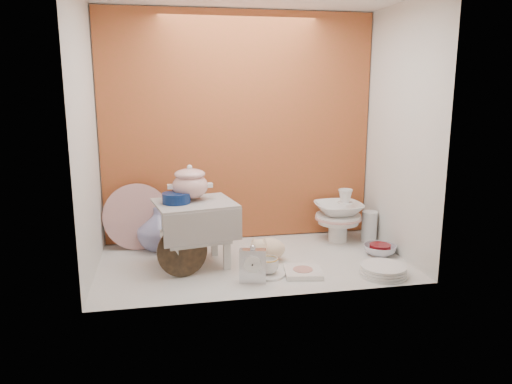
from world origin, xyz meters
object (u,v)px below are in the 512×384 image
at_px(mantel_clock, 253,264).
at_px(plush_pig, 268,249).
at_px(gold_rim_teacup, 268,265).
at_px(porcelain_tower, 338,215).
at_px(blue_white_vase, 158,229).
at_px(dinner_plate_stack, 383,270).
at_px(floral_platter, 137,217).
at_px(soup_tureen, 190,182).
at_px(crystal_bowl, 380,250).
at_px(step_stool, 195,234).

relative_size(mantel_clock, plush_pig, 0.80).
height_order(gold_rim_teacup, porcelain_tower, porcelain_tower).
relative_size(blue_white_vase, dinner_plate_stack, 1.04).
relative_size(dinner_plate_stack, porcelain_tower, 0.73).
xyz_separation_m(floral_platter, plush_pig, (0.77, -0.38, -0.14)).
bearing_deg(porcelain_tower, blue_white_vase, 176.70).
relative_size(floral_platter, gold_rim_teacup, 3.74).
height_order(soup_tureen, porcelain_tower, soup_tureen).
distance_m(soup_tureen, mantel_clock, 0.61).
height_order(blue_white_vase, crystal_bowl, blue_white_vase).
bearing_deg(gold_rim_teacup, dinner_plate_stack, -11.45).
bearing_deg(plush_pig, mantel_clock, -135.78).
xyz_separation_m(plush_pig, porcelain_tower, (0.54, 0.28, 0.10)).
bearing_deg(soup_tureen, plush_pig, -9.49).
bearing_deg(plush_pig, porcelain_tower, 8.60).
bearing_deg(step_stool, porcelain_tower, 4.78).
distance_m(plush_pig, porcelain_tower, 0.62).
xyz_separation_m(blue_white_vase, mantel_clock, (0.49, -0.66, -0.03)).
relative_size(mantel_clock, crystal_bowl, 1.04).
distance_m(step_stool, blue_white_vase, 0.40).
bearing_deg(plush_pig, blue_white_vase, 132.34).
bearing_deg(crystal_bowl, porcelain_tower, 117.21).
bearing_deg(gold_rim_teacup, plush_pig, 77.19).
relative_size(step_stool, crystal_bowl, 2.21).
relative_size(dinner_plate_stack, crystal_bowl, 1.32).
xyz_separation_m(dinner_plate_stack, porcelain_tower, (-0.03, 0.63, 0.15)).
bearing_deg(crystal_bowl, dinner_plate_stack, -112.15).
relative_size(blue_white_vase, mantel_clock, 1.32).
bearing_deg(mantel_clock, crystal_bowl, 31.81).
xyz_separation_m(soup_tureen, crystal_bowl, (1.15, -0.10, -0.45)).
xyz_separation_m(floral_platter, blue_white_vase, (0.12, -0.03, -0.08)).
bearing_deg(mantel_clock, gold_rim_teacup, 52.52).
bearing_deg(floral_platter, crystal_bowl, -15.58).
bearing_deg(mantel_clock, blue_white_vase, 140.76).
xyz_separation_m(soup_tureen, blue_white_vase, (-0.20, 0.28, -0.35)).
distance_m(dinner_plate_stack, crystal_bowl, 0.35).
bearing_deg(crystal_bowl, step_stool, 177.71).
relative_size(floral_platter, blue_white_vase, 1.57).
distance_m(mantel_clock, crystal_bowl, 0.90).
bearing_deg(floral_platter, mantel_clock, -48.03).
relative_size(plush_pig, gold_rim_teacup, 2.25).
xyz_separation_m(gold_rim_teacup, porcelain_tower, (0.59, 0.51, 0.12)).
xyz_separation_m(blue_white_vase, porcelain_tower, (1.19, -0.07, 0.04)).
bearing_deg(mantel_clock, dinner_plate_stack, 10.41).
bearing_deg(plush_pig, dinner_plate_stack, -50.49).
distance_m(plush_pig, gold_rim_teacup, 0.23).
distance_m(gold_rim_teacup, dinner_plate_stack, 0.63).
relative_size(soup_tureen, floral_platter, 0.58).
relative_size(plush_pig, dinner_plate_stack, 0.98).
xyz_separation_m(step_stool, porcelain_tower, (0.97, 0.27, -0.01)).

